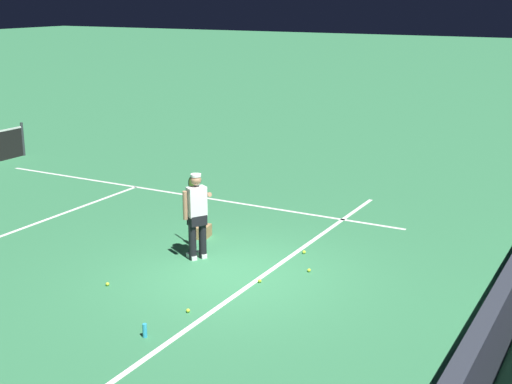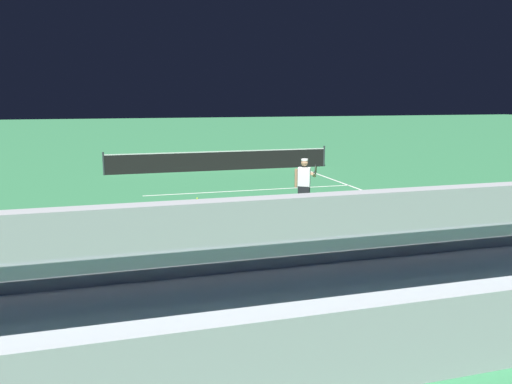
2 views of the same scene
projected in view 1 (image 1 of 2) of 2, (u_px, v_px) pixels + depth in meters
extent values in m
plane|color=#337A4C|center=(234.00, 275.00, 13.21)|extent=(160.00, 160.00, 0.00)
cube|color=white|center=(257.00, 280.00, 12.97)|extent=(12.00, 0.10, 0.01)
cube|color=white|center=(182.00, 194.00, 18.53)|extent=(0.10, 12.00, 0.01)
cube|color=white|center=(20.00, 229.00, 15.76)|extent=(8.22, 0.10, 0.01)
cube|color=#2D333D|center=(510.00, 300.00, 10.79)|extent=(20.89, 0.24, 1.10)
cube|color=silver|center=(511.00, 278.00, 11.48)|extent=(2.80, 0.01, 0.44)
cylinder|color=black|center=(192.00, 238.00, 13.85)|extent=(0.15, 0.15, 0.88)
cylinder|color=black|center=(203.00, 236.00, 13.96)|extent=(0.15, 0.15, 0.88)
cube|color=white|center=(192.00, 256.00, 14.01)|extent=(0.24, 0.30, 0.09)
cube|color=white|center=(202.00, 254.00, 14.12)|extent=(0.24, 0.30, 0.09)
cube|color=black|center=(197.00, 220.00, 13.81)|extent=(0.40, 0.36, 0.20)
cube|color=white|center=(197.00, 202.00, 13.71)|extent=(0.42, 0.36, 0.58)
sphere|color=#A37556|center=(196.00, 180.00, 13.61)|extent=(0.21, 0.21, 0.21)
cylinder|color=white|center=(196.00, 175.00, 13.58)|extent=(0.20, 0.20, 0.05)
cylinder|color=#A37556|center=(185.00, 205.00, 13.60)|extent=(0.09, 0.09, 0.56)
cylinder|color=#A37556|center=(203.00, 195.00, 13.98)|extent=(0.38, 0.55, 0.24)
cylinder|color=black|center=(198.00, 190.00, 14.17)|extent=(0.18, 0.27, 0.03)
torus|color=black|center=(192.00, 185.00, 14.39)|extent=(0.18, 0.28, 0.31)
cylinder|color=#D6D14C|center=(192.00, 185.00, 14.39)|extent=(0.14, 0.24, 0.27)
cube|color=#A87F51|center=(202.00, 231.00, 15.22)|extent=(0.45, 0.37, 0.26)
sphere|color=#CCE533|center=(188.00, 311.00, 11.64)|extent=(0.07, 0.07, 0.07)
sphere|color=#CCE533|center=(309.00, 270.00, 13.34)|extent=(0.07, 0.07, 0.07)
sphere|color=#CCE533|center=(260.00, 281.00, 12.85)|extent=(0.07, 0.07, 0.07)
sphere|color=#CCE533|center=(304.00, 252.00, 14.28)|extent=(0.07, 0.07, 0.07)
sphere|color=#CCE533|center=(107.00, 284.00, 12.70)|extent=(0.07, 0.07, 0.07)
cylinder|color=#33B2E5|center=(145.00, 331.00, 10.78)|extent=(0.07, 0.07, 0.22)
cylinder|color=#33383D|center=(23.00, 139.00, 22.87)|extent=(0.09, 0.09, 1.07)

